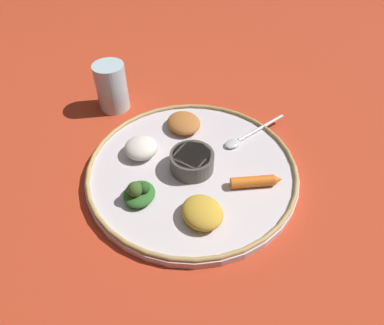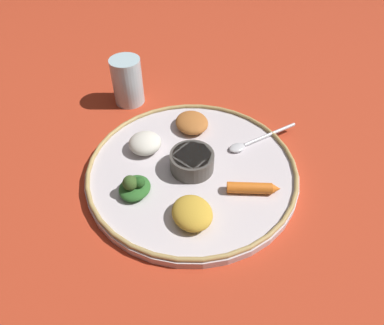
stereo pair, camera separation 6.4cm
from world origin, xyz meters
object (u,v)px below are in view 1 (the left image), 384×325
object	(u,v)px
spoon	(246,136)
drinking_glass	(112,90)
carrot_near_spoon	(256,181)
greens_pile	(139,192)
center_bowl	(192,161)

from	to	relation	value
spoon	drinking_glass	world-z (taller)	drinking_glass
spoon	carrot_near_spoon	world-z (taller)	carrot_near_spoon
carrot_near_spoon	drinking_glass	world-z (taller)	drinking_glass
greens_pile	drinking_glass	world-z (taller)	drinking_glass
spoon	greens_pile	distance (m)	0.25
carrot_near_spoon	drinking_glass	bearing A→B (deg)	-166.65
carrot_near_spoon	drinking_glass	xyz separation A→B (m)	(-0.37, -0.09, 0.02)
center_bowl	drinking_glass	world-z (taller)	drinking_glass
center_bowl	spoon	world-z (taller)	center_bowl
greens_pile	carrot_near_spoon	world-z (taller)	greens_pile
greens_pile	drinking_glass	xyz separation A→B (m)	(-0.28, 0.09, 0.01)
center_bowl	spoon	xyz separation A→B (m)	(-0.01, 0.14, -0.02)
spoon	drinking_glass	distance (m)	0.31
spoon	center_bowl	bearing A→B (deg)	-87.14
center_bowl	greens_pile	size ratio (longest dim) A/B	1.01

